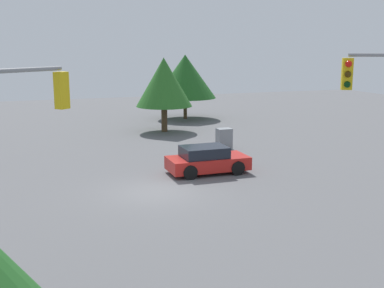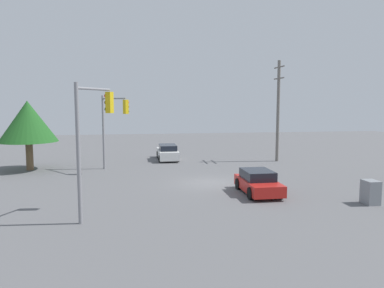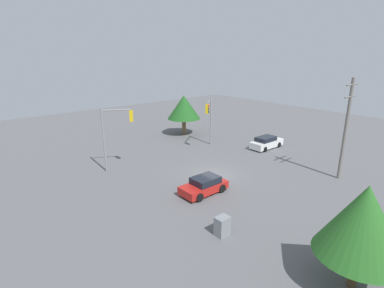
% 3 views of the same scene
% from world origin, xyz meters
% --- Properties ---
extents(ground_plane, '(80.00, 80.00, 0.00)m').
position_xyz_m(ground_plane, '(0.00, 0.00, 0.00)').
color(ground_plane, '#5B5B5E').
extents(sedan_red, '(4.03, 1.98, 1.38)m').
position_xyz_m(sedan_red, '(3.27, 2.26, 0.67)').
color(sedan_red, red).
rests_on(sedan_red, ground_plane).
extents(traffic_signal_cross, '(2.74, 2.19, 5.93)m').
position_xyz_m(traffic_signal_cross, '(-5.62, -6.59, 4.04)').
color(traffic_signal_cross, gray).
rests_on(traffic_signal_cross, ground_plane).
extents(electrical_cabinet, '(0.89, 0.70, 1.28)m').
position_xyz_m(electrical_cabinet, '(6.41, 7.40, 0.64)').
color(electrical_cabinet, gray).
rests_on(electrical_cabinet, ground_plane).
extents(tree_right, '(4.18, 4.18, 5.48)m').
position_xyz_m(tree_right, '(4.64, 14.60, 3.67)').
color(tree_right, '#4C3823').
rests_on(tree_right, ground_plane).
extents(tree_far, '(5.37, 5.37, 5.57)m').
position_xyz_m(tree_far, '(8.18, 20.22, 3.71)').
color(tree_far, '#4C3823').
rests_on(tree_far, ground_plane).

